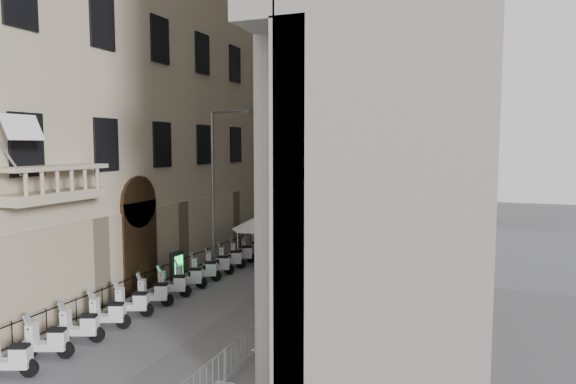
# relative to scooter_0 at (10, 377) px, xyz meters

# --- Properties ---
(far_building) EXTENTS (22.00, 10.00, 30.00)m
(far_building) POSITION_rel_scooter_0_xyz_m (3.45, 44.35, 15.00)
(far_building) COLOR #A6A49C
(far_building) RESTS_ON ground
(iron_fence) EXTENTS (0.30, 28.00, 1.40)m
(iron_fence) POSITION_rel_scooter_0_xyz_m (-0.85, 14.35, 0.00)
(iron_fence) COLOR black
(iron_fence) RESTS_ON ground
(blue_awning) EXTENTS (1.60, 3.00, 3.00)m
(blue_awning) POSITION_rel_scooter_0_xyz_m (7.60, 22.35, 0.00)
(blue_awning) COLOR navy
(blue_awning) RESTS_ON ground
(flag) EXTENTS (1.00, 1.40, 8.20)m
(flag) POSITION_rel_scooter_0_xyz_m (-0.55, 1.35, 0.00)
(flag) COLOR #9E0C11
(flag) RESTS_ON ground
(scooter_0) EXTENTS (1.51, 1.03, 1.50)m
(scooter_0) POSITION_rel_scooter_0_xyz_m (0.00, 0.00, 0.00)
(scooter_0) COLOR silver
(scooter_0) RESTS_ON ground
(scooter_1) EXTENTS (1.51, 1.03, 1.50)m
(scooter_1) POSITION_rel_scooter_0_xyz_m (0.00, 1.46, 0.00)
(scooter_1) COLOR silver
(scooter_1) RESTS_ON ground
(scooter_2) EXTENTS (1.51, 1.03, 1.50)m
(scooter_2) POSITION_rel_scooter_0_xyz_m (0.00, 2.92, 0.00)
(scooter_2) COLOR silver
(scooter_2) RESTS_ON ground
(scooter_3) EXTENTS (1.51, 1.03, 1.50)m
(scooter_3) POSITION_rel_scooter_0_xyz_m (0.00, 4.38, 0.00)
(scooter_3) COLOR silver
(scooter_3) RESTS_ON ground
(scooter_4) EXTENTS (1.51, 1.03, 1.50)m
(scooter_4) POSITION_rel_scooter_0_xyz_m (0.00, 5.83, 0.00)
(scooter_4) COLOR silver
(scooter_4) RESTS_ON ground
(scooter_5) EXTENTS (1.51, 1.03, 1.50)m
(scooter_5) POSITION_rel_scooter_0_xyz_m (0.00, 7.29, 0.00)
(scooter_5) COLOR silver
(scooter_5) RESTS_ON ground
(scooter_6) EXTENTS (1.51, 1.03, 1.50)m
(scooter_6) POSITION_rel_scooter_0_xyz_m (0.00, 8.75, 0.00)
(scooter_6) COLOR silver
(scooter_6) RESTS_ON ground
(scooter_7) EXTENTS (1.51, 1.03, 1.50)m
(scooter_7) POSITION_rel_scooter_0_xyz_m (0.00, 10.21, 0.00)
(scooter_7) COLOR silver
(scooter_7) RESTS_ON ground
(scooter_8) EXTENTS (1.51, 1.03, 1.50)m
(scooter_8) POSITION_rel_scooter_0_xyz_m (0.00, 11.67, 0.00)
(scooter_8) COLOR silver
(scooter_8) RESTS_ON ground
(scooter_9) EXTENTS (1.51, 1.03, 1.50)m
(scooter_9) POSITION_rel_scooter_0_xyz_m (0.00, 13.13, 0.00)
(scooter_9) COLOR silver
(scooter_9) RESTS_ON ground
(scooter_10) EXTENTS (1.51, 1.03, 1.50)m
(scooter_10) POSITION_rel_scooter_0_xyz_m (0.00, 14.58, 0.00)
(scooter_10) COLOR silver
(scooter_10) RESTS_ON ground
(scooter_11) EXTENTS (1.51, 1.03, 1.50)m
(scooter_11) POSITION_rel_scooter_0_xyz_m (0.00, 16.04, 0.00)
(scooter_11) COLOR silver
(scooter_11) RESTS_ON ground
(scooter_12) EXTENTS (1.51, 1.03, 1.50)m
(scooter_12) POSITION_rel_scooter_0_xyz_m (0.00, 17.50, 0.00)
(scooter_12) COLOR silver
(scooter_12) RESTS_ON ground
(scooter_13) EXTENTS (1.51, 1.03, 1.50)m
(scooter_13) POSITION_rel_scooter_0_xyz_m (0.00, 18.96, 0.00)
(scooter_13) COLOR silver
(scooter_13) RESTS_ON ground
(scooter_14) EXTENTS (1.51, 1.03, 1.50)m
(scooter_14) POSITION_rel_scooter_0_xyz_m (0.00, 20.42, 0.00)
(scooter_14) COLOR silver
(scooter_14) RESTS_ON ground
(scooter_15) EXTENTS (1.51, 1.03, 1.50)m
(scooter_15) POSITION_rel_scooter_0_xyz_m (0.00, 21.88, 0.00)
(scooter_15) COLOR silver
(scooter_15) RESTS_ON ground
(barrier_1) EXTENTS (0.60, 2.40, 1.10)m
(barrier_1) POSITION_rel_scooter_0_xyz_m (6.29, 3.14, 0.00)
(barrier_1) COLOR #AFB2B7
(barrier_1) RESTS_ON ground
(barrier_2) EXTENTS (0.60, 2.40, 1.10)m
(barrier_2) POSITION_rel_scooter_0_xyz_m (6.29, 5.64, 0.00)
(barrier_2) COLOR #AFB2B7
(barrier_2) RESTS_ON ground
(barrier_3) EXTENTS (0.60, 2.40, 1.10)m
(barrier_3) POSITION_rel_scooter_0_xyz_m (6.29, 8.14, 0.00)
(barrier_3) COLOR #AFB2B7
(barrier_3) RESTS_ON ground
(barrier_4) EXTENTS (0.60, 2.40, 1.10)m
(barrier_4) POSITION_rel_scooter_0_xyz_m (6.29, 10.64, 0.00)
(barrier_4) COLOR #AFB2B7
(barrier_4) RESTS_ON ground
(barrier_5) EXTENTS (0.60, 2.40, 1.10)m
(barrier_5) POSITION_rel_scooter_0_xyz_m (6.29, 13.14, 0.00)
(barrier_5) COLOR #AFB2B7
(barrier_5) RESTS_ON ground
(security_tent) EXTENTS (3.60, 3.60, 2.93)m
(security_tent) POSITION_rel_scooter_0_xyz_m (1.47, 16.35, 2.45)
(security_tent) COLOR silver
(security_tent) RESTS_ON ground
(street_lamp) EXTENTS (2.80, 0.96, 8.81)m
(street_lamp) POSITION_rel_scooter_0_xyz_m (-0.37, 13.83, 5.29)
(street_lamp) COLOR gray
(street_lamp) RESTS_ON ground
(info_kiosk) EXTENTS (0.31, 0.85, 1.77)m
(info_kiosk) POSITION_rel_scooter_0_xyz_m (-0.74, 10.25, 0.89)
(info_kiosk) COLOR black
(info_kiosk) RESTS_ON ground
(pedestrian_a) EXTENTS (0.81, 0.64, 1.93)m
(pedestrian_a) POSITION_rel_scooter_0_xyz_m (5.18, 25.33, 0.97)
(pedestrian_a) COLOR #0D0E36
(pedestrian_a) RESTS_ON ground
(pedestrian_b) EXTENTS (0.97, 0.77, 1.96)m
(pedestrian_b) POSITION_rel_scooter_0_xyz_m (3.68, 22.87, 0.98)
(pedestrian_b) COLOR black
(pedestrian_b) RESTS_ON ground
(pedestrian_c) EXTENTS (1.02, 0.98, 1.77)m
(pedestrian_c) POSITION_rel_scooter_0_xyz_m (3.79, 26.56, 0.88)
(pedestrian_c) COLOR black
(pedestrian_c) RESTS_ON ground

